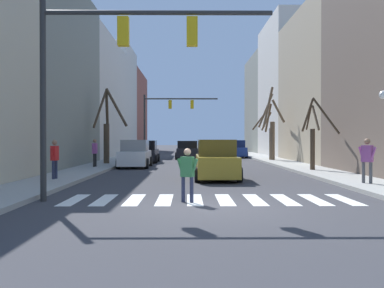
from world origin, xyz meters
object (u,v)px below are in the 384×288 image
(car_driving_toward_lane, at_px, (187,150))
(pedestrian_on_left_sidewalk, at_px, (187,170))
(car_parked_left_near, at_px, (235,149))
(street_tree_right_mid, at_px, (314,136))
(traffic_signal_far, at_px, (166,112))
(car_parked_right_mid, at_px, (135,155))
(car_parked_right_near, at_px, (230,148))
(pedestrian_crossing_street, at_px, (367,157))
(street_tree_right_far, at_px, (272,129))
(car_at_intersection, at_px, (145,152))
(pedestrian_near_right_corner, at_px, (95,150))
(car_driving_away_lane, at_px, (216,161))
(traffic_signal_near, at_px, (111,54))
(street_tree_right_near, at_px, (107,130))
(street_tree_left_near, at_px, (269,135))

(car_driving_toward_lane, distance_m, pedestrian_on_left_sidewalk, 27.80)
(car_parked_left_near, bearing_deg, street_tree_right_mid, -173.60)
(traffic_signal_far, relative_size, car_parked_right_mid, 1.64)
(car_parked_right_near, bearing_deg, car_parked_left_near, -179.94)
(pedestrian_crossing_street, height_order, street_tree_right_far, street_tree_right_far)
(car_parked_right_near, relative_size, pedestrian_crossing_street, 2.63)
(car_at_intersection, relative_size, pedestrian_on_left_sidewalk, 2.85)
(traffic_signal_far, xyz_separation_m, pedestrian_near_right_corner, (-3.50, -16.62, -3.34))
(car_parked_right_near, height_order, pedestrian_crossing_street, pedestrian_crossing_street)
(pedestrian_crossing_street, bearing_deg, car_driving_away_lane, -161.42)
(car_parked_left_near, height_order, pedestrian_near_right_corner, pedestrian_near_right_corner)
(street_tree_right_mid, bearing_deg, car_parked_right_near, 95.03)
(traffic_signal_near, distance_m, car_driving_away_lane, 8.65)
(traffic_signal_near, distance_m, pedestrian_crossing_street, 10.23)
(car_at_intersection, distance_m, pedestrian_crossing_street, 20.50)
(car_parked_right_mid, xyz_separation_m, pedestrian_near_right_corner, (-2.24, -1.60, 0.32))
(pedestrian_near_right_corner, relative_size, street_tree_right_far, 0.28)
(traffic_signal_far, height_order, car_at_intersection, traffic_signal_far)
(pedestrian_crossing_street, height_order, street_tree_right_near, street_tree_right_near)
(pedestrian_crossing_street, bearing_deg, street_tree_right_near, -178.45)
(traffic_signal_near, relative_size, traffic_signal_far, 0.94)
(street_tree_right_mid, bearing_deg, pedestrian_near_right_corner, 167.39)
(traffic_signal_near, distance_m, pedestrian_on_left_sidewalk, 4.05)
(car_parked_right_near, relative_size, car_parked_left_near, 0.94)
(street_tree_right_mid, relative_size, street_tree_right_far, 0.67)
(car_parked_right_near, relative_size, pedestrian_near_right_corner, 2.67)
(pedestrian_near_right_corner, xyz_separation_m, street_tree_right_far, (12.31, 8.81, 1.52))
(traffic_signal_far, relative_size, street_tree_right_mid, 1.83)
(street_tree_right_far, bearing_deg, traffic_signal_near, -111.47)
(car_driving_away_lane, relative_size, pedestrian_near_right_corner, 2.83)
(car_parked_right_mid, bearing_deg, street_tree_left_near, -52.65)
(street_tree_right_mid, bearing_deg, car_driving_toward_lane, 112.76)
(car_driving_away_lane, xyz_separation_m, street_tree_right_near, (-6.81, 10.62, 1.61))
(street_tree_right_near, bearing_deg, pedestrian_near_right_corner, -91.10)
(car_parked_left_near, bearing_deg, car_at_intersection, 139.16)
(street_tree_right_mid, bearing_deg, traffic_signal_far, 114.74)
(car_parked_right_near, xyz_separation_m, pedestrian_crossing_street, (2.15, -32.49, 0.39))
(car_driving_toward_lane, bearing_deg, street_tree_left_near, 56.15)
(car_at_intersection, xyz_separation_m, pedestrian_on_left_sidewalk, (3.30, -21.84, 0.13))
(car_at_intersection, relative_size, car_parked_right_near, 0.99)
(street_tree_right_far, bearing_deg, pedestrian_crossing_street, -89.79)
(street_tree_left_near, bearing_deg, car_parked_left_near, 104.20)
(car_parked_right_near, distance_m, pedestrian_near_right_corner, 24.55)
(pedestrian_on_left_sidewalk, relative_size, street_tree_right_mid, 0.39)
(street_tree_left_near, xyz_separation_m, street_tree_right_near, (-12.10, -5.35, 0.26))
(pedestrian_on_left_sidewalk, distance_m, street_tree_left_near, 24.30)
(car_driving_toward_lane, bearing_deg, pedestrian_near_right_corner, -22.16)
(car_parked_right_near, bearing_deg, car_at_intersection, 151.55)
(pedestrian_on_left_sidewalk, distance_m, pedestrian_crossing_street, 7.87)
(street_tree_left_near, relative_size, street_tree_right_near, 0.88)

